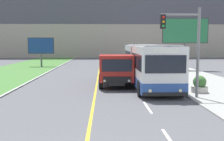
# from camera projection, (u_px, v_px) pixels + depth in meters

# --- Properties ---
(apartment_block_background) EXTENTS (80.00, 8.04, 20.93)m
(apartment_block_background) POSITION_uv_depth(u_px,v_px,m) (101.00, 12.00, 60.55)
(apartment_block_background) COLOR #A89E8E
(apartment_block_background) RESTS_ON ground_plane
(city_bus) EXTENTS (2.74, 11.55, 3.09)m
(city_bus) POSITION_uv_depth(u_px,v_px,m) (148.00, 65.00, 20.09)
(city_bus) COLOR white
(city_bus) RESTS_ON ground_plane
(dump_truck) EXTENTS (2.45, 6.82, 2.36)m
(dump_truck) POSITION_uv_depth(u_px,v_px,m) (115.00, 70.00, 19.60)
(dump_truck) COLOR black
(dump_truck) RESTS_ON ground_plane
(car_distant) EXTENTS (1.80, 4.30, 1.45)m
(car_distant) POSITION_uv_depth(u_px,v_px,m) (114.00, 63.00, 32.61)
(car_distant) COLOR silver
(car_distant) RESTS_ON ground_plane
(traffic_light_mast) EXTENTS (2.28, 0.32, 5.20)m
(traffic_light_mast) POSITION_uv_depth(u_px,v_px,m) (186.00, 41.00, 14.82)
(traffic_light_mast) COLOR slate
(traffic_light_mast) RESTS_ON ground_plane
(billboard_large) EXTENTS (5.37, 0.24, 6.09)m
(billboard_large) POSITION_uv_depth(u_px,v_px,m) (185.00, 32.00, 30.45)
(billboard_large) COLOR #59595B
(billboard_large) RESTS_ON ground_plane
(billboard_small) EXTENTS (3.50, 0.24, 3.95)m
(billboard_small) POSITION_uv_depth(u_px,v_px,m) (41.00, 47.00, 35.45)
(billboard_small) COLOR #59595B
(billboard_small) RESTS_ON ground_plane
(planter_round_near) EXTENTS (1.03, 1.03, 1.09)m
(planter_round_near) POSITION_uv_depth(u_px,v_px,m) (200.00, 85.00, 16.64)
(planter_round_near) COLOR #B7B2A8
(planter_round_near) RESTS_ON sidewalk_right
(planter_round_second) EXTENTS (1.08, 1.08, 1.14)m
(planter_round_second) POSITION_uv_depth(u_px,v_px,m) (178.00, 76.00, 21.07)
(planter_round_second) COLOR #B7B2A8
(planter_round_second) RESTS_ON sidewalk_right
(planter_round_third) EXTENTS (1.11, 1.11, 1.17)m
(planter_round_third) POSITION_uv_depth(u_px,v_px,m) (163.00, 70.00, 25.50)
(planter_round_third) COLOR #B7B2A8
(planter_round_third) RESTS_ON sidewalk_right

